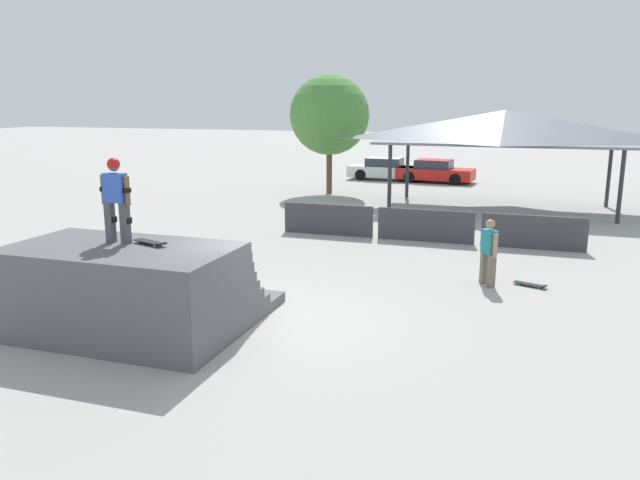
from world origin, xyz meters
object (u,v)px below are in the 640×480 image
tree_far_back (329,115)px  parked_car_red (435,172)px  skateboard_on_deck (151,242)px  bystander_walking (489,249)px  skateboard_on_ground (531,284)px  skater_on_deck (116,194)px  parked_car_white (386,169)px

tree_far_back → parked_car_red: size_ratio=1.32×
skateboard_on_deck → bystander_walking: skateboard_on_deck is taller
skateboard_on_deck → tree_far_back: bearing=115.9°
skateboard_on_ground → tree_far_back: 17.06m
skateboard_on_deck → skateboard_on_ground: 9.19m
skateboard_on_ground → parked_car_red: (-5.24, 19.60, 0.54)m
skateboard_on_ground → parked_car_red: parked_car_red is taller
skateboard_on_deck → tree_far_back: (-2.52, 19.20, 1.99)m
tree_far_back → skateboard_on_ground: bearing=-54.8°
skateboard_on_ground → tree_far_back: size_ratio=0.14×
skateboard_on_deck → parked_car_red: skateboard_on_deck is taller
skateboard_on_ground → tree_far_back: tree_far_back is taller
tree_far_back → skater_on_deck: bearing=-84.6°
skater_on_deck → tree_far_back: size_ratio=0.29×
skateboard_on_deck → parked_car_red: bearing=104.3°
skater_on_deck → tree_far_back: bearing=96.5°
parked_car_white → parked_car_red: same height
bystander_walking → parked_car_white: (-7.07, 20.05, -0.32)m
skater_on_deck → skateboard_on_ground: skater_on_deck is taller
skateboard_on_deck → tree_far_back: 19.47m
skateboard_on_ground → skateboard_on_deck: bearing=-121.2°
parked_car_white → parked_car_red: size_ratio=1.01×
tree_far_back → skateboard_on_deck: bearing=-82.5°
bystander_walking → skateboard_on_ground: bystander_walking is taller
skateboard_on_deck → bystander_walking: size_ratio=0.49×
bystander_walking → skateboard_on_deck: bearing=98.3°
skater_on_deck → tree_far_back: (-1.82, 19.23, 1.09)m
skateboard_on_deck → tree_far_back: size_ratio=0.14×
skateboard_on_ground → parked_car_white: (-8.12, 19.83, 0.54)m
tree_far_back → parked_car_red: (4.34, 6.00, -3.21)m
bystander_walking → parked_car_red: bearing=-21.6°
skateboard_on_ground → bystander_walking: bearing=-148.0°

